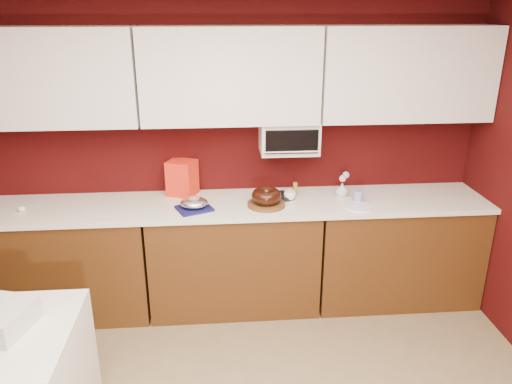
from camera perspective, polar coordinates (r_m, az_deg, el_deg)
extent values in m
cube|color=#380807|center=(4.06, -2.89, 5.00)|extent=(4.00, 0.02, 2.50)
cube|color=#4C2A0F|center=(4.25, -20.97, -7.59)|extent=(1.31, 0.58, 0.86)
cube|color=#4C2A0F|center=(4.07, -2.53, -7.37)|extent=(1.31, 0.58, 0.86)
cube|color=#4C2A0F|center=(4.32, 15.54, -6.43)|extent=(1.31, 0.58, 0.86)
cube|color=white|center=(3.88, -2.63, -1.49)|extent=(4.00, 0.62, 0.04)
cube|color=white|center=(3.96, -23.06, 11.93)|extent=(1.31, 0.33, 0.70)
cube|color=white|center=(3.78, -2.97, 13.14)|extent=(1.31, 0.33, 0.70)
cube|color=white|center=(4.04, 16.78, 12.81)|extent=(1.31, 0.33, 0.70)
cube|color=white|center=(3.92, 3.77, 6.34)|extent=(0.45, 0.30, 0.25)
cube|color=black|center=(3.77, 4.12, 5.74)|extent=(0.40, 0.02, 0.18)
cylinder|color=silver|center=(3.78, 4.13, 4.58)|extent=(0.42, 0.02, 0.02)
cylinder|color=brown|center=(3.80, 1.18, -1.42)|extent=(0.38, 0.38, 0.03)
torus|color=black|center=(3.78, 1.19, -0.48)|extent=(0.24, 0.24, 0.09)
cube|color=#13144A|center=(3.76, -7.06, -1.88)|extent=(0.31, 0.29, 0.02)
ellipsoid|color=white|center=(3.75, -7.09, -1.23)|extent=(0.23, 0.20, 0.08)
ellipsoid|color=#BA7455|center=(3.74, -7.11, -0.88)|extent=(0.10, 0.09, 0.06)
cube|color=red|center=(4.04, -8.43, 1.62)|extent=(0.27, 0.26, 0.28)
cylinder|color=black|center=(3.97, 3.20, -0.45)|extent=(0.21, 0.21, 0.03)
imported|color=white|center=(3.92, 3.87, -0.28)|extent=(0.10, 0.10, 0.09)
cylinder|color=#1B1D94|center=(3.96, 11.61, -0.43)|extent=(0.08, 0.08, 0.09)
imported|color=silver|center=(4.04, 9.80, 0.35)|extent=(0.09, 0.09, 0.12)
sphere|color=pink|center=(4.01, 9.87, 1.53)|extent=(0.06, 0.06, 0.06)
sphere|color=#82AAD1|center=(4.03, 10.24, 1.92)|extent=(0.06, 0.06, 0.06)
cylinder|color=white|center=(3.85, 11.61, -1.67)|extent=(0.22, 0.22, 0.01)
cylinder|color=olive|center=(4.03, 4.49, 0.40)|extent=(0.04, 0.04, 0.10)
ellipsoid|color=white|center=(4.10, -25.14, -1.69)|extent=(0.05, 0.04, 0.04)
ellipsoid|color=white|center=(4.09, -25.23, -1.75)|extent=(0.06, 0.05, 0.04)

